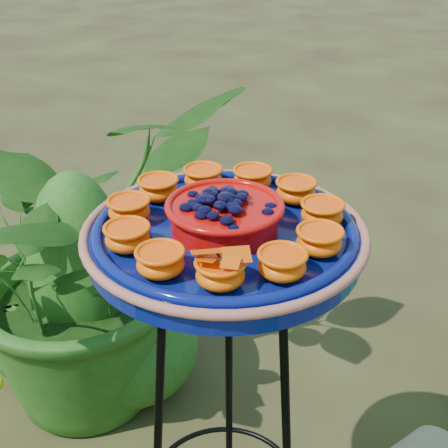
# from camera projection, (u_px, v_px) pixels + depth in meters

# --- Properties ---
(tripod_stand) EXTENTS (0.33, 0.34, 0.82)m
(tripod_stand) POSITION_uv_depth(u_px,v_px,m) (225.00, 405.00, 1.12)
(tripod_stand) COLOR black
(tripod_stand) RESTS_ON ground
(feeder_dish) EXTENTS (0.47, 0.47, 0.10)m
(feeder_dish) POSITION_uv_depth(u_px,v_px,m) (225.00, 230.00, 0.95)
(feeder_dish) COLOR #07125A
(feeder_dish) RESTS_ON tripod_stand
(shrub_back_left) EXTENTS (1.01, 1.05, 0.90)m
(shrub_back_left) POSITION_uv_depth(u_px,v_px,m) (79.00, 254.00, 1.67)
(shrub_back_left) COLOR #1E4D14
(shrub_back_left) RESTS_ON ground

